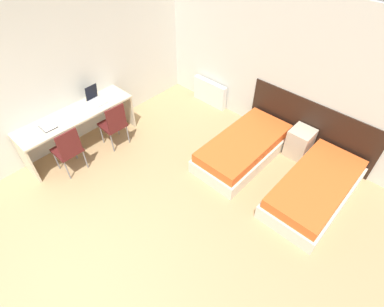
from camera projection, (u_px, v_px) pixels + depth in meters
name	position (u px, v px, depth m)	size (l,w,h in m)	color
ground_plane	(65.00, 278.00, 3.98)	(20.00, 20.00, 0.00)	tan
wall_back	(269.00, 65.00, 5.43)	(5.76, 0.05, 2.70)	silver
wall_left	(86.00, 65.00, 5.41)	(0.05, 5.50, 2.70)	silver
headboard_panel	(309.00, 127.00, 5.47)	(2.45, 0.03, 1.02)	black
bed_near_window	(243.00, 148.00, 5.50)	(0.95, 1.95, 0.43)	beige
bed_near_door	(315.00, 189.00, 4.81)	(0.95, 1.95, 0.43)	beige
nightstand	(299.00, 143.00, 5.51)	(0.39, 0.42, 0.56)	beige
radiator	(210.00, 93.00, 6.73)	(0.85, 0.12, 0.55)	silver
desk	(77.00, 121.00, 5.44)	(0.60, 2.13, 0.77)	beige
chair_near_laptop	(114.00, 123.00, 5.53)	(0.43, 0.43, 0.93)	#511919
chair_near_notebook	(68.00, 149.00, 5.03)	(0.42, 0.42, 0.93)	#511919
laptop	(95.00, 99.00, 5.56)	(0.32, 0.26, 0.32)	silver
open_notebook	(48.00, 126.00, 5.06)	(0.28, 0.23, 0.02)	black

